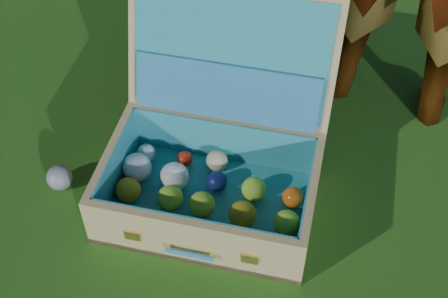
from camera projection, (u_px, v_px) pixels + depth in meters
ground at (156, 243)px, 1.69m from camera, size 60.00×60.00×0.00m
stray_ball at (59, 177)px, 1.80m from camera, size 0.08×0.08×0.08m
suitcase at (214, 149)px, 1.72m from camera, size 0.72×0.70×0.54m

